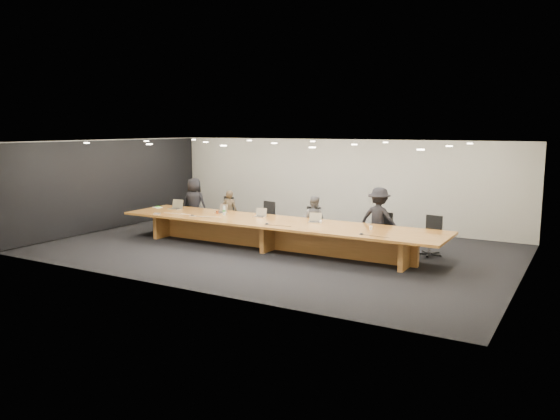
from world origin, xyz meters
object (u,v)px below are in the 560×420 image
object	(u,v)px
paper_cup_near	(321,222)
paper_cup_far	(371,228)
conference_table	(274,230)
chair_right	(381,231)
mic_center	(267,224)
person_a	(194,203)
person_c	(314,220)
laptop_a	(175,204)
mic_left	(192,215)
person_d	(379,219)
mic_right	(361,234)
person_b	(230,212)
amber_mug	(217,212)
chair_far_left	(187,212)
laptop_c	(260,212)
chair_far_right	(430,235)
av_box	(157,214)
chair_left	(223,214)
chair_mid_right	(311,225)
laptop_d	(315,218)
water_bottle	(224,211)
laptop_b	(220,208)

from	to	relation	value
paper_cup_near	paper_cup_far	xyz separation A→B (m)	(1.42, -0.19, 0.01)
conference_table	chair_right	distance (m)	2.78
conference_table	mic_center	xyz separation A→B (m)	(0.08, -0.50, 0.24)
person_a	person_c	bearing A→B (deg)	169.62
laptop_a	mic_left	size ratio (longest dim) A/B	3.28
person_c	mic_left	size ratio (longest dim) A/B	11.69
person_d	mic_right	world-z (taller)	person_d
mic_left	person_a	bearing A→B (deg)	127.24
person_b	amber_mug	bearing A→B (deg)	88.35
chair_far_left	mic_center	distance (m)	4.42
person_d	laptop_c	world-z (taller)	person_d
chair_far_right	laptop_a	size ratio (longest dim) A/B	2.73
person_d	chair_right	bearing A→B (deg)	-122.09
amber_mug	av_box	xyz separation A→B (m)	(-1.44, -0.90, -0.03)
chair_far_right	mic_left	distance (m)	6.38
chair_left	av_box	distance (m)	2.20
chair_far_right	paper_cup_far	bearing A→B (deg)	-120.33
laptop_a	amber_mug	distance (m)	1.62
person_a	paper_cup_far	distance (m)	6.40
paper_cup_near	laptop_a	bearing A→B (deg)	-179.86
chair_mid_right	laptop_d	size ratio (longest dim) A/B	3.10
laptop_a	laptop_c	size ratio (longest dim) A/B	1.21
conference_table	chair_left	xyz separation A→B (m)	(-2.62, 1.35, 0.02)
conference_table	av_box	bearing A→B (deg)	-169.01
conference_table	paper_cup_far	size ratio (longest dim) A/B	103.20
person_a	amber_mug	bearing A→B (deg)	139.61
chair_left	water_bottle	world-z (taller)	chair_left
person_a	paper_cup_near	world-z (taller)	person_a
person_b	laptop_c	xyz separation A→B (m)	(1.55, -0.77, 0.21)
paper_cup_near	av_box	size ratio (longest dim) A/B	0.44
chair_mid_right	person_c	xyz separation A→B (m)	(0.16, -0.15, 0.17)
chair_mid_right	av_box	bearing A→B (deg)	-157.04
chair_left	person_a	world-z (taller)	person_a
person_b	laptop_b	world-z (taller)	person_b
chair_far_left	av_box	xyz separation A→B (m)	(0.51, -1.91, 0.26)
laptop_a	chair_mid_right	bearing A→B (deg)	10.64
chair_far_left	amber_mug	bearing A→B (deg)	-24.37
paper_cup_far	person_d	bearing A→B (deg)	100.64
person_c	chair_left	bearing A→B (deg)	-6.67
laptop_b	amber_mug	bearing A→B (deg)	-67.48
laptop_b	mic_left	bearing A→B (deg)	-99.55
conference_table	person_c	size ratio (longest dim) A/B	6.79
water_bottle	paper_cup_near	xyz separation A→B (m)	(2.91, 0.18, -0.09)
person_d	laptop_a	xyz separation A→B (m)	(-6.04, -0.95, 0.07)
chair_far_left	person_d	world-z (taller)	person_d
person_d	mic_left	distance (m)	5.10
person_d	av_box	bearing A→B (deg)	22.49
chair_far_left	laptop_b	xyz separation A→B (m)	(1.93, -0.83, 0.38)
laptop_a	mic_right	size ratio (longest dim) A/B	3.03
person_a	person_d	xyz separation A→B (m)	(6.09, -0.02, 0.02)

